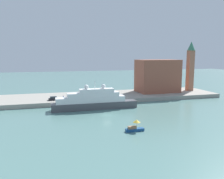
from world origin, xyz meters
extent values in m
plane|color=slate|center=(0.00, 0.00, 0.00)|extent=(400.00, 400.00, 0.00)
cube|color=gray|center=(0.00, 27.16, 0.81)|extent=(110.00, 22.32, 1.62)
cube|color=#4C4C51|center=(-1.94, 9.22, 1.21)|extent=(29.37, 4.05, 2.43)
cube|color=white|center=(-3.41, 9.22, 3.38)|extent=(23.49, 3.72, 1.90)
cube|color=white|center=(-2.53, 9.22, 5.06)|extent=(17.62, 3.40, 1.46)
cube|color=white|center=(-1.35, 9.22, 6.41)|extent=(11.75, 3.08, 1.25)
cylinder|color=silver|center=(-1.94, 9.22, 8.39)|extent=(0.16, 0.16, 2.70)
sphere|color=white|center=(1.00, 9.22, 7.78)|extent=(1.49, 1.49, 1.49)
sphere|color=white|center=(-4.88, 9.22, 7.78)|extent=(1.49, 1.49, 1.49)
cube|color=navy|center=(2.80, -16.42, 0.35)|extent=(4.59, 1.21, 0.71)
cube|color=#8C6647|center=(2.11, -16.42, 1.01)|extent=(2.02, 0.97, 0.61)
cylinder|color=#B2B2B2|center=(3.26, -16.42, 1.46)|extent=(0.06, 0.06, 1.51)
cone|color=gold|center=(3.26, -16.42, 2.53)|extent=(1.80, 1.80, 0.63)
cube|color=#93513D|center=(31.04, 28.65, 8.98)|extent=(18.26, 11.73, 14.72)
cube|color=#9E664C|center=(47.93, 28.38, 11.09)|extent=(2.71, 2.71, 18.94)
cone|color=#387A5B|center=(47.93, 28.38, 22.61)|extent=(3.53, 3.53, 4.11)
cube|color=black|center=(-15.42, 20.67, 1.98)|extent=(3.99, 1.80, 0.73)
cube|color=#262D33|center=(-15.62, 20.67, 2.68)|extent=(2.39, 1.62, 0.66)
cylinder|color=#334C8C|center=(-12.03, 19.77, 2.40)|extent=(0.36, 0.36, 1.58)
sphere|color=tan|center=(-12.03, 19.77, 3.31)|extent=(0.24, 0.24, 0.24)
cylinder|color=black|center=(2.41, 17.26, 1.96)|extent=(0.54, 0.54, 0.69)
camera|label=1|loc=(-16.85, -66.78, 18.38)|focal=36.77mm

